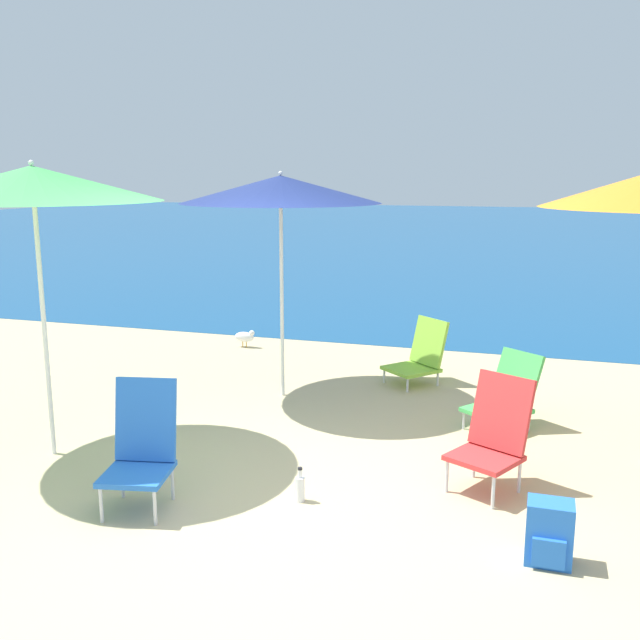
% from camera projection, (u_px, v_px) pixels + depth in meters
% --- Properties ---
extents(ground_plane, '(60.00, 60.00, 0.00)m').
position_uv_depth(ground_plane, '(291.00, 501.00, 4.87)').
color(ground_plane, '#C6B284').
extents(sea_water, '(60.00, 40.00, 0.01)m').
position_uv_depth(sea_water, '(501.00, 230.00, 27.82)').
color(sea_water, navy).
rests_on(sea_water, ground).
extents(beach_umbrella_green, '(1.91, 1.91, 2.30)m').
position_uv_depth(beach_umbrella_green, '(33.00, 184.00, 5.27)').
color(beach_umbrella_green, white).
rests_on(beach_umbrella_green, ground).
extents(beach_umbrella_navy, '(1.94, 1.94, 2.22)m').
position_uv_depth(beach_umbrella_navy, '(281.00, 190.00, 6.79)').
color(beach_umbrella_navy, white).
rests_on(beach_umbrella_navy, ground).
extents(beach_chair_green, '(0.70, 0.73, 0.66)m').
position_uv_depth(beach_chair_green, '(506.00, 395.00, 6.23)').
color(beach_chair_green, silver).
rests_on(beach_chair_green, ground).
extents(beach_chair_lime, '(0.71, 0.72, 0.69)m').
position_uv_depth(beach_chair_lime, '(420.00, 355.00, 7.57)').
color(beach_chair_lime, silver).
rests_on(beach_chair_lime, ground).
extents(beach_chair_red, '(0.61, 0.64, 0.81)m').
position_uv_depth(beach_chair_red, '(494.00, 433.00, 5.01)').
color(beach_chair_red, silver).
rests_on(beach_chair_red, ground).
extents(beach_chair_blue, '(0.51, 0.57, 0.84)m').
position_uv_depth(beach_chair_blue, '(142.00, 444.00, 4.77)').
color(beach_chair_blue, silver).
rests_on(beach_chair_blue, ground).
extents(backpack_blue, '(0.26, 0.22, 0.37)m').
position_uv_depth(backpack_blue, '(549.00, 533.00, 4.07)').
color(backpack_blue, blue).
rests_on(backpack_blue, ground).
extents(water_bottle, '(0.06, 0.06, 0.25)m').
position_uv_depth(water_bottle, '(300.00, 488.00, 4.86)').
color(water_bottle, silver).
rests_on(water_bottle, ground).
extents(seagull, '(0.27, 0.11, 0.23)m').
position_uv_depth(seagull, '(245.00, 337.00, 9.15)').
color(seagull, gold).
rests_on(seagull, ground).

